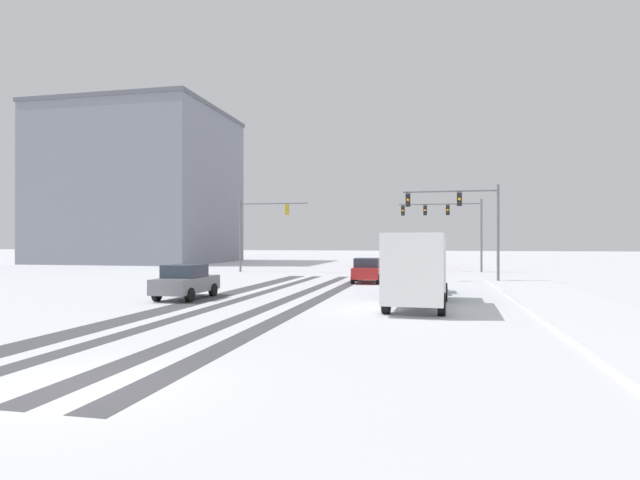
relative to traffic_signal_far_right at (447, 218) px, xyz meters
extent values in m
plane|color=silver|center=(-7.63, -39.40, -4.83)|extent=(300.00, 300.00, 0.00)
cube|color=#4C4C51|center=(-7.96, -24.69, -4.83)|extent=(0.73, 32.36, 0.01)
cube|color=#4C4C51|center=(-11.67, -24.69, -4.83)|extent=(1.19, 32.36, 0.01)
cube|color=#4C4C51|center=(-10.08, -24.69, -4.83)|extent=(0.70, 32.36, 0.01)
cube|color=#4C4C51|center=(-6.52, -24.69, -4.83)|extent=(0.75, 32.36, 0.01)
cube|color=white|center=(4.34, -26.16, -4.77)|extent=(4.00, 32.36, 0.12)
cylinder|color=slate|center=(2.94, 0.02, -1.58)|extent=(0.18, 0.18, 6.50)
cylinder|color=slate|center=(-0.69, 0.02, 1.27)|extent=(7.26, 0.13, 0.12)
cube|color=black|center=(0.04, 0.02, 0.72)|extent=(0.32, 0.24, 0.90)
sphere|color=black|center=(0.04, -0.14, 1.02)|extent=(0.20, 0.20, 0.20)
sphere|color=orange|center=(0.04, -0.14, 0.72)|extent=(0.20, 0.20, 0.20)
sphere|color=black|center=(0.04, -0.14, 0.42)|extent=(0.20, 0.20, 0.20)
cube|color=black|center=(-1.96, 0.02, 0.72)|extent=(0.32, 0.24, 0.90)
sphere|color=black|center=(-1.96, -0.14, 1.02)|extent=(0.20, 0.20, 0.20)
sphere|color=orange|center=(-1.96, -0.14, 0.72)|extent=(0.20, 0.20, 0.20)
sphere|color=black|center=(-1.96, -0.14, 0.42)|extent=(0.20, 0.20, 0.20)
cube|color=black|center=(-3.95, 0.01, 0.72)|extent=(0.32, 0.24, 0.90)
sphere|color=black|center=(-3.95, -0.15, 1.02)|extent=(0.20, 0.20, 0.20)
sphere|color=orange|center=(-3.95, -0.15, 0.72)|extent=(0.20, 0.20, 0.20)
sphere|color=black|center=(-3.95, -0.15, 0.42)|extent=(0.20, 0.20, 0.20)
cylinder|color=slate|center=(-18.19, -3.98, -1.58)|extent=(0.18, 0.18, 6.50)
cylinder|color=slate|center=(-15.12, -3.84, 1.27)|extent=(6.15, 0.39, 0.12)
cube|color=#B79319|center=(-13.89, -3.79, 0.72)|extent=(0.33, 0.25, 0.90)
sphere|color=black|center=(-13.90, -3.63, 1.02)|extent=(0.20, 0.20, 0.20)
sphere|color=orange|center=(-13.90, -3.63, 0.72)|extent=(0.20, 0.20, 0.20)
sphere|color=black|center=(-13.90, -3.63, 0.42)|extent=(0.20, 0.20, 0.20)
cylinder|color=slate|center=(2.94, -11.98, -1.58)|extent=(0.18, 0.18, 6.50)
cylinder|color=slate|center=(-0.16, -11.99, 1.27)|extent=(6.19, 0.16, 0.12)
cube|color=black|center=(0.46, -11.99, 0.72)|extent=(0.32, 0.24, 0.90)
sphere|color=black|center=(0.46, -12.15, 1.02)|extent=(0.20, 0.20, 0.20)
sphere|color=orange|center=(0.46, -12.15, 0.72)|extent=(0.20, 0.20, 0.20)
sphere|color=black|center=(0.46, -12.15, 0.42)|extent=(0.20, 0.20, 0.20)
cube|color=black|center=(-2.94, -12.01, 0.72)|extent=(0.32, 0.24, 0.90)
sphere|color=black|center=(-2.94, -12.17, 1.02)|extent=(0.20, 0.20, 0.20)
sphere|color=orange|center=(-2.94, -12.17, 0.72)|extent=(0.20, 0.20, 0.20)
sphere|color=black|center=(-2.94, -12.17, 0.42)|extent=(0.20, 0.20, 0.20)
cube|color=red|center=(-5.55, -13.75, -4.16)|extent=(1.89, 4.18, 0.70)
cube|color=#2D3847|center=(-5.54, -13.90, -3.51)|extent=(1.65, 1.97, 0.60)
cylinder|color=black|center=(-6.42, -12.52, -4.51)|extent=(0.25, 0.65, 0.64)
cylinder|color=black|center=(-4.80, -12.44, -4.51)|extent=(0.25, 0.65, 0.64)
cylinder|color=black|center=(-6.30, -15.06, -4.51)|extent=(0.25, 0.65, 0.64)
cylinder|color=black|center=(-4.69, -14.98, -4.51)|extent=(0.25, 0.65, 0.64)
cube|color=#233899|center=(-1.93, -19.45, -4.16)|extent=(1.81, 4.14, 0.70)
cube|color=#2D3847|center=(-1.92, -19.60, -3.51)|extent=(1.61, 1.94, 0.60)
cylinder|color=black|center=(-2.77, -18.20, -4.51)|extent=(0.24, 0.65, 0.64)
cylinder|color=black|center=(-1.15, -18.16, -4.51)|extent=(0.24, 0.65, 0.64)
cylinder|color=black|center=(-2.70, -20.74, -4.51)|extent=(0.24, 0.65, 0.64)
cylinder|color=black|center=(-1.09, -20.70, -4.51)|extent=(0.24, 0.65, 0.64)
cube|color=slate|center=(-12.72, -25.24, -4.16)|extent=(1.73, 4.11, 0.70)
cube|color=#2D3847|center=(-12.72, -25.39, -3.51)|extent=(1.57, 1.91, 0.60)
cylinder|color=black|center=(-13.54, -23.98, -4.51)|extent=(0.22, 0.64, 0.64)
cylinder|color=black|center=(-11.93, -23.96, -4.51)|extent=(0.22, 0.64, 0.64)
cylinder|color=black|center=(-13.52, -26.52, -4.51)|extent=(0.22, 0.64, 0.64)
cylinder|color=black|center=(-11.91, -26.51, -4.51)|extent=(0.22, 0.64, 0.64)
cube|color=#B21E1E|center=(-4.40, 7.90, -2.90)|extent=(2.88, 11.08, 2.90)
cube|color=#283342|center=(-4.40, 7.90, -2.55)|extent=(2.89, 10.20, 0.90)
cylinder|color=black|center=(-3.09, 4.10, -4.35)|extent=(0.33, 0.97, 0.96)
cylinder|color=black|center=(-5.46, 4.01, -4.35)|extent=(0.33, 0.97, 0.96)
cylinder|color=black|center=(-3.33, 11.24, -4.35)|extent=(0.33, 0.97, 0.96)
cylinder|color=black|center=(-5.70, 11.16, -4.35)|extent=(0.33, 0.97, 0.96)
cube|color=#194C2D|center=(-1.77, -23.35, -3.36)|extent=(2.19, 2.28, 2.10)
cube|color=silver|center=(-1.92, -27.05, -3.11)|extent=(2.41, 5.28, 2.60)
cylinder|color=black|center=(-2.80, -23.75, -4.41)|extent=(0.31, 0.85, 0.84)
cylinder|color=black|center=(-0.78, -23.83, -4.41)|extent=(0.31, 0.85, 0.84)
cylinder|color=black|center=(-2.99, -28.44, -4.41)|extent=(0.31, 0.85, 0.84)
cylinder|color=black|center=(-0.97, -28.52, -4.41)|extent=(0.31, 0.85, 0.84)
cube|color=gray|center=(-38.88, 13.58, 4.81)|extent=(21.53, 18.79, 19.28)
cube|color=slate|center=(-38.88, 13.58, 14.70)|extent=(21.83, 19.09, 0.50)
camera|label=1|loc=(-1.28, -47.85, -2.13)|focal=29.05mm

